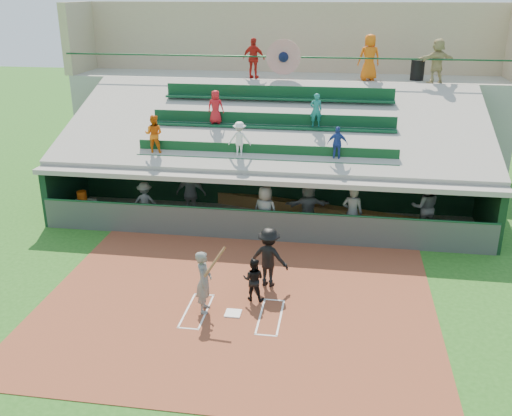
# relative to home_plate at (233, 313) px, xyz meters

# --- Properties ---
(ground) EXTENTS (100.00, 100.00, 0.00)m
(ground) POSITION_rel_home_plate_xyz_m (0.00, 0.00, -0.04)
(ground) COLOR #225818
(ground) RESTS_ON ground
(dirt_slab) EXTENTS (11.00, 9.00, 0.02)m
(dirt_slab) POSITION_rel_home_plate_xyz_m (0.00, 0.50, -0.03)
(dirt_slab) COLOR brown
(dirt_slab) RESTS_ON ground
(home_plate) EXTENTS (0.43, 0.43, 0.03)m
(home_plate) POSITION_rel_home_plate_xyz_m (0.00, 0.00, 0.00)
(home_plate) COLOR white
(home_plate) RESTS_ON dirt_slab
(batters_box_chalk) EXTENTS (2.65, 1.85, 0.01)m
(batters_box_chalk) POSITION_rel_home_plate_xyz_m (0.00, 0.00, -0.01)
(batters_box_chalk) COLOR silver
(batters_box_chalk) RESTS_ON dirt_slab
(dugout_floor) EXTENTS (16.00, 3.50, 0.04)m
(dugout_floor) POSITION_rel_home_plate_xyz_m (0.00, 6.75, -0.02)
(dugout_floor) COLOR gray
(dugout_floor) RESTS_ON ground
(concourse_slab) EXTENTS (20.00, 3.00, 4.60)m
(concourse_slab) POSITION_rel_home_plate_xyz_m (0.00, 13.50, 2.26)
(concourse_slab) COLOR #98978A
(concourse_slab) RESTS_ON ground
(grandstand) EXTENTS (20.40, 10.40, 7.80)m
(grandstand) POSITION_rel_home_plate_xyz_m (-0.01, 10.51, 2.23)
(grandstand) COLOR #484C48
(grandstand) RESTS_ON ground
(batter_at_plate) EXTENTS (0.87, 0.76, 1.95)m
(batter_at_plate) POSITION_rel_home_plate_xyz_m (-0.80, 0.06, 0.88)
(batter_at_plate) COLOR #5C5F5A
(batter_at_plate) RESTS_ON dirt_slab
(catcher) EXTENTS (0.64, 0.52, 1.27)m
(catcher) POSITION_rel_home_plate_xyz_m (0.43, 0.87, 0.62)
(catcher) COLOR black
(catcher) RESTS_ON dirt_slab
(home_umpire) EXTENTS (1.29, 0.92, 1.82)m
(home_umpire) POSITION_rel_home_plate_xyz_m (0.74, 1.79, 0.89)
(home_umpire) COLOR black
(home_umpire) RESTS_ON dirt_slab
(dugout_bench) EXTENTS (15.32, 4.50, 0.47)m
(dugout_bench) POSITION_rel_home_plate_xyz_m (-0.27, 8.09, 0.24)
(dugout_bench) COLOR olive
(dugout_bench) RESTS_ON dugout_floor
(white_table) EXTENTS (0.85, 0.68, 0.68)m
(white_table) POSITION_rel_home_plate_xyz_m (-7.02, 6.10, 0.34)
(white_table) COLOR white
(white_table) RESTS_ON dugout_floor
(water_cooler) EXTENTS (0.37, 0.37, 0.37)m
(water_cooler) POSITION_rel_home_plate_xyz_m (-7.09, 6.12, 0.87)
(water_cooler) COLOR #D74F0C
(water_cooler) RESTS_ON white_table
(dugout_player_a) EXTENTS (1.08, 0.70, 1.57)m
(dugout_player_a) POSITION_rel_home_plate_xyz_m (-4.51, 6.01, 0.79)
(dugout_player_a) COLOR #5F615C
(dugout_player_a) RESTS_ON dugout_floor
(dugout_player_b) EXTENTS (1.18, 0.52, 1.98)m
(dugout_player_b) POSITION_rel_home_plate_xyz_m (-2.89, 6.63, 1.00)
(dugout_player_b) COLOR #51544F
(dugout_player_b) RESTS_ON dugout_floor
(dugout_player_c) EXTENTS (1.06, 0.86, 1.89)m
(dugout_player_c) POSITION_rel_home_plate_xyz_m (0.15, 5.32, 0.95)
(dugout_player_c) COLOR #5D605B
(dugout_player_c) RESTS_ON dugout_floor
(dugout_player_d) EXTENTS (1.72, 0.86, 1.77)m
(dugout_player_d) POSITION_rel_home_plate_xyz_m (1.60, 6.19, 0.89)
(dugout_player_d) COLOR #595D57
(dugout_player_d) RESTS_ON dugout_floor
(dugout_player_e) EXTENTS (0.76, 0.53, 1.97)m
(dugout_player_e) POSITION_rel_home_plate_xyz_m (3.18, 5.52, 0.99)
(dugout_player_e) COLOR #545652
(dugout_player_e) RESTS_ON dugout_floor
(dugout_player_f) EXTENTS (1.01, 0.81, 2.00)m
(dugout_player_f) POSITION_rel_home_plate_xyz_m (5.76, 6.48, 1.00)
(dugout_player_f) COLOR #575A55
(dugout_player_f) RESTS_ON dugout_floor
(trash_bin) EXTENTS (0.58, 0.58, 0.88)m
(trash_bin) POSITION_rel_home_plate_xyz_m (5.80, 12.95, 5.00)
(trash_bin) COLOR black
(trash_bin) RESTS_ON concourse_slab
(concourse_staff_a) EXTENTS (1.10, 0.66, 1.76)m
(concourse_staff_a) POSITION_rel_home_plate_xyz_m (-1.37, 12.41, 5.45)
(concourse_staff_a) COLOR red
(concourse_staff_a) RESTS_ON concourse_slab
(concourse_staff_b) EXTENTS (1.09, 0.85, 1.96)m
(concourse_staff_b) POSITION_rel_home_plate_xyz_m (3.67, 12.58, 5.55)
(concourse_staff_b) COLOR #DD5E0D
(concourse_staff_b) RESTS_ON concourse_slab
(concourse_staff_c) EXTENTS (1.78, 1.20, 1.84)m
(concourse_staff_c) POSITION_rel_home_plate_xyz_m (6.48, 12.23, 5.49)
(concourse_staff_c) COLOR tan
(concourse_staff_c) RESTS_ON concourse_slab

